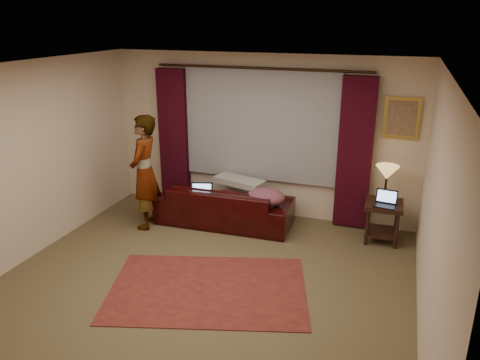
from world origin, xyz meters
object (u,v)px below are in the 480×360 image
object	(u,v)px
laptop_table	(385,199)
person	(145,172)
laptop_sofa	(201,193)
end_table	(382,222)
sofa	(224,198)
tiffany_lamp	(386,183)

from	to	relation	value
laptop_table	person	size ratio (longest dim) A/B	0.18
laptop_sofa	laptop_table	xyz separation A→B (m)	(2.70, 0.25, 0.16)
laptop_table	person	xyz separation A→B (m)	(-3.50, -0.53, 0.17)
end_table	laptop_table	distance (m)	0.43
sofa	laptop_sofa	xyz separation A→B (m)	(-0.29, -0.22, 0.12)
sofa	end_table	xyz separation A→B (m)	(2.39, 0.17, -0.13)
sofa	end_table	size ratio (longest dim) A/B	3.53
sofa	laptop_table	size ratio (longest dim) A/B	6.64
laptop_sofa	tiffany_lamp	world-z (taller)	tiffany_lamp
end_table	person	distance (m)	3.60
laptop_sofa	sofa	bearing A→B (deg)	20.11
laptop_sofa	tiffany_lamp	size ratio (longest dim) A/B	0.69
laptop_sofa	person	bearing A→B (deg)	-177.77
laptop_table	sofa	bearing A→B (deg)	-172.44
sofa	laptop_table	xyz separation A→B (m)	(2.40, 0.03, 0.28)
end_table	tiffany_lamp	distance (m)	0.57
sofa	person	size ratio (longest dim) A/B	1.20
laptop_table	laptop_sofa	bearing A→B (deg)	-167.91
end_table	person	world-z (taller)	person
end_table	tiffany_lamp	xyz separation A→B (m)	(-0.01, 0.09, 0.56)
sofa	person	bearing A→B (deg)	22.10
sofa	laptop_table	world-z (taller)	sofa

